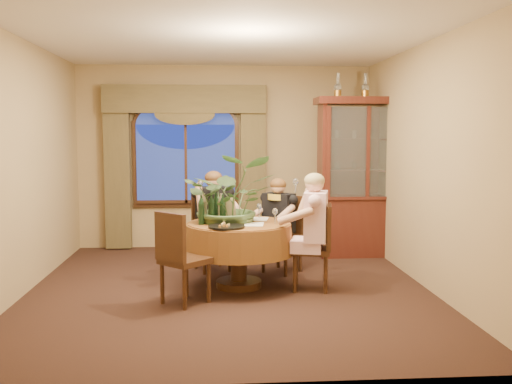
{
  "coord_description": "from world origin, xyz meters",
  "views": [
    {
      "loc": [
        -0.15,
        -6.36,
        1.75
      ],
      "look_at": [
        0.31,
        0.06,
        1.1
      ],
      "focal_mm": 40.0,
      "sensor_mm": 36.0,
      "label": 1
    }
  ],
  "objects": [
    {
      "name": "dining_table",
      "position": [
        0.11,
        0.06,
        0.38
      ],
      "size": [
        1.35,
        1.35,
        0.75
      ],
      "primitive_type": "cylinder",
      "rotation": [
        0.0,
        0.0,
        0.05
      ],
      "color": "maroon",
      "rests_on": "floor"
    },
    {
      "name": "wine_bottle_2",
      "position": [
        -0.2,
        0.01,
        0.92
      ],
      "size": [
        0.07,
        0.07,
        0.33
      ],
      "primitive_type": "cylinder",
      "color": "black",
      "rests_on": "dining_table"
    },
    {
      "name": "tasting_paper_0",
      "position": [
        0.28,
        -0.09,
        0.75
      ],
      "size": [
        0.25,
        0.32,
        0.0
      ],
      "primitive_type": "cube",
      "rotation": [
        0.0,
        0.0,
        -0.13
      ],
      "color": "white",
      "rests_on": "dining_table"
    },
    {
      "name": "olive_bowl",
      "position": [
        0.18,
        0.02,
        0.78
      ],
      "size": [
        0.16,
        0.16,
        0.05
      ],
      "primitive_type": "imported",
      "color": "#485B2C",
      "rests_on": "dining_table"
    },
    {
      "name": "cheese_platter",
      "position": [
        -0.03,
        -0.29,
        0.76
      ],
      "size": [
        0.4,
        0.4,
        0.02
      ],
      "primitive_type": "cylinder",
      "color": "black",
      "rests_on": "dining_table"
    },
    {
      "name": "tasting_paper_1",
      "position": [
        0.36,
        0.3,
        0.75
      ],
      "size": [
        0.26,
        0.33,
        0.0
      ],
      "primitive_type": "cube",
      "rotation": [
        0.0,
        0.0,
        -0.18
      ],
      "color": "white",
      "rests_on": "dining_table"
    },
    {
      "name": "drapery_right",
      "position": [
        0.43,
        2.38,
        1.18
      ],
      "size": [
        0.38,
        0.14,
        2.32
      ],
      "primitive_type": "cube",
      "color": "#4D4429",
      "rests_on": "floor"
    },
    {
      "name": "wine_glass_person_back",
      "position": [
        -0.03,
        0.46,
        0.84
      ],
      "size": [
        0.07,
        0.07,
        0.18
      ],
      "primitive_type": null,
      "color": "silver",
      "rests_on": "dining_table"
    },
    {
      "name": "oil_lamp_center",
      "position": [
        1.98,
        1.7,
        2.44
      ],
      "size": [
        0.11,
        0.11,
        0.34
      ],
      "primitive_type": null,
      "color": "#A5722D",
      "rests_on": "china_cabinet"
    },
    {
      "name": "stoneware_vase",
      "position": [
        0.02,
        0.19,
        0.89
      ],
      "size": [
        0.15,
        0.15,
        0.27
      ],
      "primitive_type": null,
      "color": "#96835D",
      "rests_on": "dining_table"
    },
    {
      "name": "wall_back",
      "position": [
        0.0,
        2.5,
        1.4
      ],
      "size": [
        4.5,
        0.0,
        4.5
      ],
      "primitive_type": "plane",
      "rotation": [
        1.57,
        0.0,
        0.0
      ],
      "color": "#9D855E",
      "rests_on": "ground"
    },
    {
      "name": "floor",
      "position": [
        0.0,
        0.0,
        0.0
      ],
      "size": [
        5.0,
        5.0,
        0.0
      ],
      "primitive_type": "plane",
      "color": "black",
      "rests_on": "ground"
    },
    {
      "name": "person_back",
      "position": [
        -0.18,
        0.86,
        0.65
      ],
      "size": [
        0.58,
        0.56,
        1.3
      ],
      "primitive_type": null,
      "rotation": [
        0.0,
        0.0,
        -2.79
      ],
      "color": "black",
      "rests_on": "floor"
    },
    {
      "name": "wine_bottle_5",
      "position": [
        -0.28,
        0.15,
        0.92
      ],
      "size": [
        0.07,
        0.07,
        0.33
      ],
      "primitive_type": "cylinder",
      "color": "tan",
      "rests_on": "dining_table"
    },
    {
      "name": "chair_right",
      "position": [
        0.92,
        -0.09,
        0.48
      ],
      "size": [
        0.49,
        0.49,
        0.96
      ],
      "primitive_type": "cube",
      "rotation": [
        0.0,
        0.0,
        1.38
      ],
      "color": "black",
      "rests_on": "floor"
    },
    {
      "name": "wine_glass_person_pink",
      "position": [
        0.52,
        -0.04,
        0.84
      ],
      "size": [
        0.07,
        0.07,
        0.18
      ],
      "primitive_type": null,
      "color": "silver",
      "rests_on": "dining_table"
    },
    {
      "name": "arched_transom",
      "position": [
        -0.6,
        2.43,
        2.08
      ],
      "size": [
        1.6,
        0.06,
        0.44
      ],
      "primitive_type": null,
      "color": "navy",
      "rests_on": "wall_back"
    },
    {
      "name": "wine_glass_person_scarf",
      "position": [
        0.37,
        0.39,
        0.84
      ],
      "size": [
        0.07,
        0.07,
        0.18
      ],
      "primitive_type": null,
      "color": "silver",
      "rests_on": "dining_table"
    },
    {
      "name": "wine_bottle_1",
      "position": [
        -0.07,
        0.02,
        0.92
      ],
      "size": [
        0.07,
        0.07,
        0.33
      ],
      "primitive_type": "cylinder",
      "color": "black",
      "rests_on": "dining_table"
    },
    {
      "name": "person_pink",
      "position": [
        0.96,
        -0.15,
        0.67
      ],
      "size": [
        0.54,
        0.57,
        1.33
      ],
      "primitive_type": null,
      "rotation": [
        0.0,
        0.0,
        1.32
      ],
      "color": "#F3C4D1",
      "rests_on": "floor"
    },
    {
      "name": "oil_lamp_right",
      "position": [
        2.38,
        1.7,
        2.44
      ],
      "size": [
        0.11,
        0.11,
        0.34
      ],
      "primitive_type": null,
      "color": "#A5722D",
      "rests_on": "china_cabinet"
    },
    {
      "name": "china_cabinet",
      "position": [
        1.98,
        1.7,
        1.14
      ],
      "size": [
        1.4,
        0.55,
        2.27
      ],
      "primitive_type": "cube",
      "color": "#3B130E",
      "rests_on": "floor"
    },
    {
      "name": "chair_front_left",
      "position": [
        -0.47,
        -0.53,
        0.48
      ],
      "size": [
        0.59,
        0.59,
        0.96
      ],
      "primitive_type": "cube",
      "rotation": [
        0.0,
        0.0,
        -0.77
      ],
      "color": "black",
      "rests_on": "floor"
    },
    {
      "name": "swag_valance",
      "position": [
        -0.6,
        2.35,
        2.28
      ],
      "size": [
        2.45,
        0.16,
        0.42
      ],
      "primitive_type": null,
      "color": "#4D4429",
      "rests_on": "wall_back"
    },
    {
      "name": "oil_lamp_left",
      "position": [
        1.59,
        1.7,
        2.44
      ],
      "size": [
        0.11,
        0.11,
        0.34
      ],
      "primitive_type": null,
      "color": "#A5722D",
      "rests_on": "china_cabinet"
    },
    {
      "name": "drapery_left",
      "position": [
        -1.63,
        2.38,
        1.18
      ],
      "size": [
        0.38,
        0.14,
        2.32
      ],
      "primitive_type": "cube",
      "color": "#4D4429",
      "rests_on": "floor"
    },
    {
      "name": "centerpiece_plant",
      "position": [
        0.02,
        0.19,
        1.4
      ],
      "size": [
        1.04,
        1.16,
        0.9
      ],
      "primitive_type": "imported",
      "color": "#3B5831",
      "rests_on": "dining_table"
    },
    {
      "name": "wine_bottle_0",
      "position": [
        -0.31,
        -0.04,
        0.92
      ],
      "size": [
        0.07,
        0.07,
        0.33
      ],
      "primitive_type": "cylinder",
      "color": "black",
      "rests_on": "dining_table"
    },
    {
      "name": "wall_right",
      "position": [
        2.25,
        0.0,
        1.4
      ],
      "size": [
        0.0,
        5.0,
        5.0
      ],
      "primitive_type": "plane",
      "rotation": [
        1.57,
        0.0,
        -1.57
      ],
      "color": "#9D855E",
      "rests_on": "ground"
    },
    {
      "name": "wine_bottle_3",
      "position": [
        -0.09,
        0.12,
        0.92
      ],
      "size": [
        0.07,
        0.07,
        0.33
      ],
      "primitive_type": "cylinder",
      "color": "tan",
      "rests_on": "dining_table"
    },
    {
      "name": "chair_back",
      "position": [
        -0.19,
        0.91,
        0.48
      ],
      "size": [
        0.54,
        0.54,
        0.96
      ],
      "primitive_type": "cube",
      "rotation": [
        0.0,
        0.0,
        -2.79
      ],
      "color": "black",
      "rests_on": "floor"
    },
    {
      "name": "wine_bottle_4",
      "position": [
        -0.14,
        0.22,
        0.92
      ],
      "size": [
        0.07,
        0.07,
        0.33
      ],
      "primitive_type": "cylinder",
      "color": "black",
      "rests_on": "dining_table"
    },
    {
      "name": "ceiling",
      "position": [
        0.0,
        0.0,
        2.8
      ],
      "size": [
        5.0,
        5.0,
        0.0
      ],
      "primitive_type": "plane",
      "rotation": [
        3.14,
        0.0,
        0.0
      ],
      "color": "white",
      "rests_on": "wall_back"
    },
    {
      "name": "window",
      "position": [
        -0.6,
        2.43,
        1.3
      ],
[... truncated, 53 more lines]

